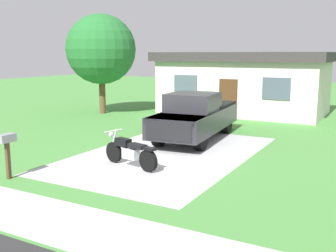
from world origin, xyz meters
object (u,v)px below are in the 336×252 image
at_px(pickup_truck, 196,115).
at_px(mailbox, 7,144).
at_px(motorcycle, 130,152).
at_px(shade_tree, 101,49).
at_px(neighbor_house, 244,82).

relative_size(pickup_truck, mailbox, 4.58).
height_order(motorcycle, mailbox, mailbox).
relative_size(shade_tree, neighbor_house, 0.59).
distance_m(motorcycle, pickup_truck, 4.74).
height_order(pickup_truck, neighbor_house, neighbor_house).
height_order(pickup_truck, shade_tree, shade_tree).
distance_m(mailbox, shade_tree, 12.67).
height_order(pickup_truck, mailbox, pickup_truck).
bearing_deg(pickup_truck, mailbox, -107.45).
bearing_deg(pickup_truck, motorcycle, -90.56).
relative_size(motorcycle, pickup_truck, 0.38).
relative_size(motorcycle, shade_tree, 0.39).
height_order(mailbox, shade_tree, shade_tree).
bearing_deg(neighbor_house, pickup_truck, -85.09).
height_order(mailbox, neighbor_house, neighbor_house).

